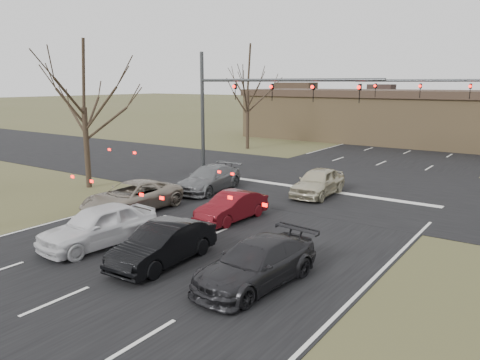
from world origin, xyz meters
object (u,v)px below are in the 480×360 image
object	(u,v)px
mast_arm_far	(475,99)
car_silver_suv	(132,197)
car_white_sedan	(99,226)
car_silver_ahead	(318,182)
building	(451,118)
car_red_ahead	(232,207)
car_charcoal_sedan	(256,263)
mast_arm_near	(243,99)
car_black_hatch	(163,244)
car_grey_ahead	(209,179)

from	to	relation	value
mast_arm_far	car_silver_suv	xyz separation A→B (m)	(-11.56, -19.19, -4.30)
car_white_sedan	car_silver_ahead	bearing A→B (deg)	79.97
building	car_red_ahead	bearing A→B (deg)	-94.53
car_charcoal_sedan	car_silver_ahead	distance (m)	12.07
building	mast_arm_near	xyz separation A→B (m)	(-7.23, -25.00, 2.41)
mast_arm_near	car_silver_ahead	distance (m)	7.30
mast_arm_far	car_silver_suv	size ratio (longest dim) A/B	2.17
car_white_sedan	car_charcoal_sedan	distance (m)	6.79
car_white_sedan	mast_arm_far	bearing A→B (deg)	74.23
car_black_hatch	car_silver_suv	bearing A→B (deg)	143.15
car_charcoal_sedan	car_grey_ahead	world-z (taller)	car_grey_ahead
building	car_charcoal_sedan	size ratio (longest dim) A/B	9.05
car_black_hatch	car_silver_ahead	size ratio (longest dim) A/B	0.96
mast_arm_near	car_grey_ahead	world-z (taller)	mast_arm_near
car_white_sedan	car_red_ahead	xyz separation A→B (m)	(2.18, 5.55, -0.15)
car_grey_ahead	car_red_ahead	bearing A→B (deg)	-48.08
building	mast_arm_far	xyz separation A→B (m)	(4.18, -15.00, 2.35)
mast_arm_near	car_red_ahead	size ratio (longest dim) A/B	3.15
building	car_silver_ahead	size ratio (longest dim) A/B	9.61
car_silver_ahead	building	bearing A→B (deg)	84.13
car_grey_ahead	car_red_ahead	size ratio (longest dim) A/B	1.26
mast_arm_near	car_silver_suv	distance (m)	10.18
building	mast_arm_far	size ratio (longest dim) A/B	3.81
car_red_ahead	car_charcoal_sedan	bearing A→B (deg)	-44.67
mast_arm_near	car_silver_suv	xyz separation A→B (m)	(-0.14, -9.19, -4.36)
mast_arm_near	car_silver_suv	bearing A→B (deg)	-90.89
car_silver_suv	mast_arm_far	bearing A→B (deg)	60.33
mast_arm_near	car_black_hatch	bearing A→B (deg)	-66.48
mast_arm_near	car_charcoal_sedan	bearing A→B (deg)	-54.12
car_white_sedan	car_silver_ahead	distance (m)	12.48
car_red_ahead	car_white_sedan	bearing A→B (deg)	-108.24
mast_arm_far	car_red_ahead	xyz separation A→B (m)	(-6.77, -17.68, -4.38)
car_silver_ahead	car_charcoal_sedan	bearing A→B (deg)	-75.95
building	car_red_ahead	size ratio (longest dim) A/B	11.03
car_charcoal_sedan	car_red_ahead	world-z (taller)	car_charcoal_sedan
car_black_hatch	car_silver_ahead	distance (m)	11.97
car_grey_ahead	car_charcoal_sedan	bearing A→B (deg)	-51.30
mast_arm_far	car_white_sedan	bearing A→B (deg)	-111.07
car_silver_suv	car_white_sedan	xyz separation A→B (m)	(2.60, -4.04, 0.07)
car_white_sedan	car_black_hatch	distance (m)	3.27
car_black_hatch	car_grey_ahead	size ratio (longest dim) A/B	0.88
mast_arm_far	car_silver_ahead	distance (m)	13.25
car_white_sedan	mast_arm_near	bearing A→B (deg)	105.83
mast_arm_near	car_white_sedan	xyz separation A→B (m)	(2.46, -13.24, -4.29)
mast_arm_far	car_grey_ahead	distance (m)	18.23
building	car_black_hatch	distance (m)	38.25
building	car_black_hatch	world-z (taller)	building
car_silver_suv	car_black_hatch	bearing A→B (deg)	-32.71
building	car_white_sedan	world-z (taller)	building
building	car_charcoal_sedan	world-z (taller)	building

